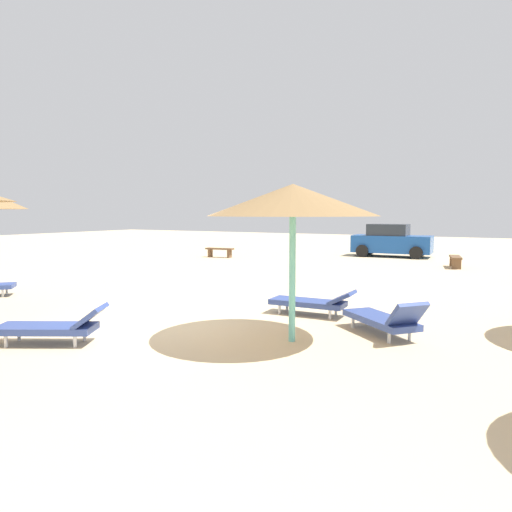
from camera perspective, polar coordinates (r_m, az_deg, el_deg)
name	(u,v)px	position (r m, az deg, el deg)	size (l,w,h in m)	color
ground_plane	(185,326)	(9.83, -8.62, -8.42)	(80.00, 80.00, 0.00)	beige
parasol_1	(293,200)	(8.32, 4.51, 6.76)	(3.04, 3.04, 2.83)	#6BC6BC
lounger_0	(54,326)	(9.09, -23.44, -7.89)	(1.97, 1.46, 0.70)	#33478C
lounger_1	(313,302)	(10.70, 7.01, -5.57)	(1.94, 0.72, 0.62)	#33478C
lounger_7	(384,319)	(9.21, 15.37, -7.41)	(1.82, 1.70, 0.79)	#33478C
bench_0	(220,251)	(24.31, -4.44, 0.64)	(1.54, 0.60, 0.49)	brown
bench_1	(455,260)	(21.43, 23.13, -0.40)	(0.67, 1.55, 0.49)	brown
parked_car	(391,241)	(25.66, 16.14, 1.76)	(4.07, 2.12, 1.72)	#194C9E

